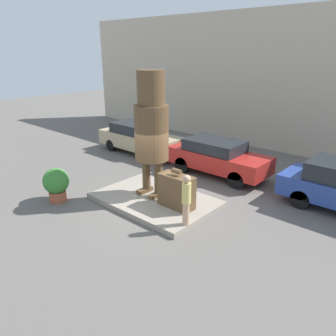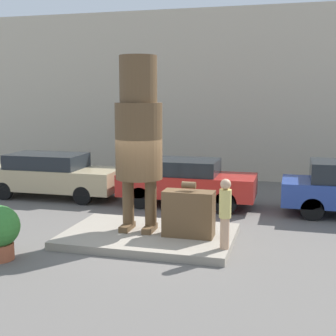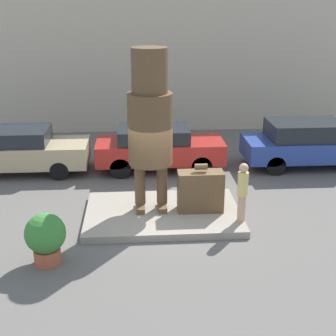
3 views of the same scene
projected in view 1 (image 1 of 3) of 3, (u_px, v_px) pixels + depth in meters
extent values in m
plane|color=#605B56|center=(155.00, 202.00, 11.62)|extent=(60.00, 60.00, 0.00)
cube|color=gray|center=(155.00, 200.00, 11.59)|extent=(4.18, 2.80, 0.19)
cube|color=beige|center=(277.00, 82.00, 16.84)|extent=(28.00, 0.60, 7.11)
cube|color=brown|center=(145.00, 190.00, 11.97)|extent=(0.23, 0.67, 0.15)
cube|color=brown|center=(157.00, 195.00, 11.60)|extent=(0.23, 0.67, 0.15)
cylinder|color=brown|center=(146.00, 173.00, 11.82)|extent=(0.29, 0.29, 1.17)
cylinder|color=brown|center=(158.00, 177.00, 11.45)|extent=(0.29, 0.29, 1.17)
cylinder|color=brown|center=(152.00, 133.00, 11.12)|extent=(1.17, 1.17, 1.88)
cylinder|color=brown|center=(151.00, 88.00, 10.61)|extent=(0.92, 0.92, 1.13)
cube|color=brown|center=(176.00, 191.00, 10.71)|extent=(1.22, 0.54, 1.11)
cylinder|color=brown|center=(177.00, 171.00, 10.47)|extent=(0.34, 0.16, 0.16)
cylinder|color=tan|center=(186.00, 214.00, 9.67)|extent=(0.20, 0.20, 0.71)
cylinder|color=#DBC66B|center=(186.00, 193.00, 9.44)|extent=(0.27, 0.27, 0.63)
sphere|color=tan|center=(187.00, 179.00, 9.29)|extent=(0.24, 0.24, 0.24)
cube|color=tan|center=(141.00, 140.00, 17.01)|extent=(4.73, 1.77, 0.74)
cube|color=#1E2328|center=(137.00, 128.00, 16.95)|extent=(2.60, 1.60, 0.49)
cylinder|color=black|center=(172.00, 149.00, 16.78)|extent=(0.62, 0.18, 0.62)
cylinder|color=black|center=(150.00, 156.00, 15.66)|extent=(0.62, 0.18, 0.62)
cylinder|color=black|center=(133.00, 139.00, 18.61)|extent=(0.62, 0.18, 0.62)
cylinder|color=black|center=(111.00, 145.00, 17.49)|extent=(0.62, 0.18, 0.62)
cube|color=#B2231E|center=(218.00, 159.00, 13.97)|extent=(4.36, 1.74, 0.70)
cube|color=#1E2328|center=(215.00, 145.00, 13.91)|extent=(2.40, 1.57, 0.47)
cylinder|color=black|center=(255.00, 170.00, 13.80)|extent=(0.70, 0.18, 0.70)
cylinder|color=black|center=(236.00, 180.00, 12.69)|extent=(0.70, 0.18, 0.70)
cylinder|color=black|center=(203.00, 157.00, 15.48)|extent=(0.70, 0.18, 0.70)
cylinder|color=black|center=(182.00, 165.00, 14.38)|extent=(0.70, 0.18, 0.70)
cylinder|color=black|center=(317.00, 185.00, 12.25)|extent=(0.66, 0.18, 0.66)
cylinder|color=black|center=(300.00, 199.00, 11.10)|extent=(0.66, 0.18, 0.66)
cylinder|color=#AD5638|center=(58.00, 196.00, 11.72)|extent=(0.60, 0.60, 0.36)
sphere|color=#387F33|center=(56.00, 181.00, 11.53)|extent=(0.91, 0.91, 0.91)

